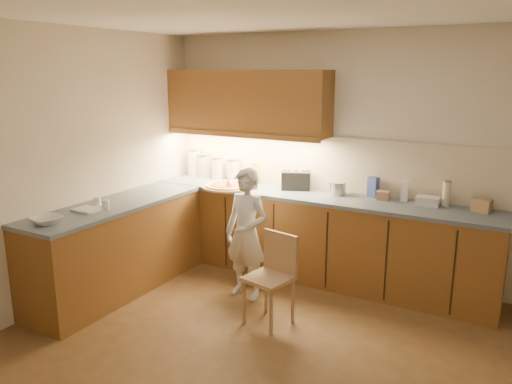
% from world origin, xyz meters
% --- Properties ---
extents(room, '(4.54, 4.50, 2.62)m').
position_xyz_m(room, '(0.00, 0.00, 1.68)').
color(room, brown).
rests_on(room, ground).
extents(l_counter, '(3.77, 2.62, 0.92)m').
position_xyz_m(l_counter, '(-0.92, 1.25, 0.46)').
color(l_counter, brown).
rests_on(l_counter, ground).
extents(backsplash, '(3.75, 0.02, 0.58)m').
position_xyz_m(backsplash, '(-0.38, 1.99, 1.21)').
color(backsplash, beige).
rests_on(backsplash, l_counter).
extents(upper_cabinets, '(1.95, 0.36, 0.73)m').
position_xyz_m(upper_cabinets, '(-1.27, 1.82, 1.85)').
color(upper_cabinets, brown).
rests_on(upper_cabinets, ground).
extents(pizza_on_board, '(0.53, 0.53, 0.21)m').
position_xyz_m(pizza_on_board, '(-1.34, 1.49, 0.94)').
color(pizza_on_board, tan).
rests_on(pizza_on_board, l_counter).
extents(child, '(0.50, 0.36, 1.29)m').
position_xyz_m(child, '(-0.75, 0.92, 0.65)').
color(child, white).
rests_on(child, ground).
extents(wooden_chair, '(0.43, 0.43, 0.81)m').
position_xyz_m(wooden_chair, '(-0.28, 0.59, 0.47)').
color(wooden_chair, tan).
rests_on(wooden_chair, ground).
extents(mixing_bowl, '(0.28, 0.28, 0.06)m').
position_xyz_m(mixing_bowl, '(-1.95, -0.39, 0.95)').
color(mixing_bowl, silver).
rests_on(mixing_bowl, l_counter).
extents(canister_a, '(0.17, 0.17, 0.34)m').
position_xyz_m(canister_a, '(-2.06, 1.88, 1.09)').
color(canister_a, white).
rests_on(canister_a, l_counter).
extents(canister_b, '(0.16, 0.16, 0.29)m').
position_xyz_m(canister_b, '(-1.90, 1.87, 1.06)').
color(canister_b, beige).
rests_on(canister_b, l_counter).
extents(canister_c, '(0.15, 0.15, 0.27)m').
position_xyz_m(canister_c, '(-1.69, 1.84, 1.06)').
color(canister_c, white).
rests_on(canister_c, l_counter).
extents(canister_d, '(0.16, 0.16, 0.26)m').
position_xyz_m(canister_d, '(-1.51, 1.90, 1.05)').
color(canister_d, silver).
rests_on(canister_d, l_counter).
extents(oil_jug, '(0.11, 0.09, 0.30)m').
position_xyz_m(oil_jug, '(-1.17, 1.86, 1.06)').
color(oil_jug, gold).
rests_on(oil_jug, l_counter).
extents(toaster, '(0.36, 0.28, 0.20)m').
position_xyz_m(toaster, '(-0.64, 1.82, 1.02)').
color(toaster, black).
rests_on(toaster, l_counter).
extents(steel_pot, '(0.18, 0.18, 0.14)m').
position_xyz_m(steel_pot, '(-0.16, 1.81, 0.99)').
color(steel_pot, '#B8B8BD').
rests_on(steel_pot, l_counter).
extents(blue_box, '(0.12, 0.10, 0.21)m').
position_xyz_m(blue_box, '(0.19, 1.90, 1.02)').
color(blue_box, '#324497').
rests_on(blue_box, l_counter).
extents(card_box_a, '(0.14, 0.11, 0.09)m').
position_xyz_m(card_box_a, '(0.32, 1.82, 0.97)').
color(card_box_a, '#AA795B').
rests_on(card_box_a, l_counter).
extents(white_bottle, '(0.08, 0.08, 0.20)m').
position_xyz_m(white_bottle, '(0.51, 1.89, 1.02)').
color(white_bottle, white).
rests_on(white_bottle, l_counter).
extents(flat_pack, '(0.22, 0.16, 0.08)m').
position_xyz_m(flat_pack, '(0.75, 1.83, 0.96)').
color(flat_pack, silver).
rests_on(flat_pack, l_counter).
extents(tall_jar, '(0.08, 0.08, 0.25)m').
position_xyz_m(tall_jar, '(0.91, 1.89, 1.05)').
color(tall_jar, silver).
rests_on(tall_jar, l_counter).
extents(card_box_b, '(0.18, 0.16, 0.12)m').
position_xyz_m(card_box_b, '(1.24, 1.83, 0.98)').
color(card_box_b, '#A47F58').
rests_on(card_box_b, l_counter).
extents(dough_cloth, '(0.25, 0.20, 0.02)m').
position_xyz_m(dough_cloth, '(-1.97, 0.07, 0.93)').
color(dough_cloth, silver).
rests_on(dough_cloth, l_counter).
extents(spice_jar_a, '(0.09, 0.09, 0.09)m').
position_xyz_m(spice_jar_a, '(-2.01, 0.24, 0.96)').
color(spice_jar_a, white).
rests_on(spice_jar_a, l_counter).
extents(spice_jar_b, '(0.08, 0.08, 0.09)m').
position_xyz_m(spice_jar_b, '(-1.86, 0.19, 0.96)').
color(spice_jar_b, white).
rests_on(spice_jar_b, l_counter).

